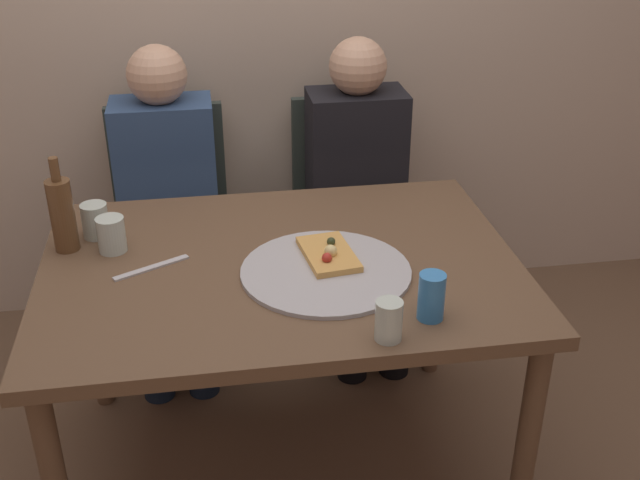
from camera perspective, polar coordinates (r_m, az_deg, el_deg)
ground_plane at (r=2.62m, az=-2.51°, el=-16.04°), size 8.00×8.00×0.00m
dining_table at (r=2.21m, az=-2.86°, el=-3.45°), size 1.32×0.95×0.75m
pizza_tray at (r=2.11m, az=0.43°, el=-2.31°), size 0.46×0.46×0.01m
pizza_slice_last at (r=2.16m, az=0.64°, el=-1.01°), size 0.16×0.23×0.05m
wine_bottle at (r=2.30m, az=-18.36°, el=1.85°), size 0.07×0.07×0.28m
tumbler_near at (r=2.37m, az=-16.14°, el=1.38°), size 0.08×0.08×0.10m
tumbler_far at (r=1.83m, az=5.06°, el=-5.89°), size 0.07×0.07×0.10m
wine_glass at (r=2.27m, az=-15.03°, el=0.39°), size 0.08×0.08×0.10m
soda_can at (r=1.91m, az=8.16°, el=-4.12°), size 0.07×0.07×0.12m
table_knife at (r=2.18m, az=-12.24°, el=-1.99°), size 0.21×0.12×0.01m
chair_left at (r=3.05m, az=-10.85°, el=2.07°), size 0.44×0.44×0.90m
chair_right at (r=3.10m, az=2.34°, el=3.01°), size 0.44×0.44×0.90m
guest_in_sweater at (r=2.86m, az=-11.10°, el=3.09°), size 0.36×0.56×1.17m
guest_in_beanie at (r=2.91m, az=2.97°, el=4.06°), size 0.36×0.56×1.17m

